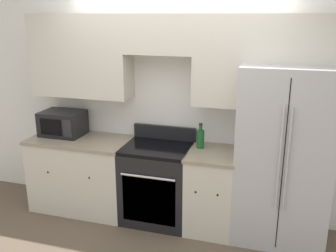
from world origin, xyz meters
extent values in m
plane|color=brown|center=(0.00, 0.00, 0.00)|extent=(12.00, 12.00, 0.00)
cube|color=white|center=(0.00, 0.66, 1.30)|extent=(8.00, 0.06, 2.60)
cube|color=beige|center=(-1.09, 0.46, 1.85)|extent=(1.18, 0.33, 0.93)
cube|color=beige|center=(-0.13, 0.46, 2.11)|extent=(0.75, 0.33, 0.42)
cube|color=beige|center=(0.96, 0.46, 1.85)|extent=(1.43, 0.33, 0.93)
cube|color=beige|center=(-1.09, 0.31, 0.43)|extent=(1.18, 0.62, 0.86)
cube|color=gray|center=(-1.09, 0.31, 0.88)|extent=(1.20, 0.64, 0.03)
sphere|color=black|center=(-1.35, 0.00, 0.56)|extent=(0.03, 0.03, 0.03)
sphere|color=black|center=(-0.83, 0.00, 0.56)|extent=(0.03, 0.03, 0.03)
cube|color=beige|center=(0.50, 0.31, 0.43)|extent=(0.50, 0.62, 0.86)
cube|color=gray|center=(0.50, 0.31, 0.88)|extent=(0.53, 0.64, 0.03)
sphere|color=black|center=(0.39, 0.00, 0.56)|extent=(0.03, 0.03, 0.03)
sphere|color=black|center=(0.62, 0.00, 0.56)|extent=(0.03, 0.03, 0.03)
cube|color=black|center=(-0.13, 0.31, 0.43)|extent=(0.75, 0.62, 0.86)
cube|color=black|center=(-0.13, 0.01, 0.38)|extent=(0.60, 0.01, 0.55)
cube|color=black|center=(-0.13, 0.31, 0.88)|extent=(0.75, 0.62, 0.04)
cube|color=black|center=(-0.13, 0.59, 0.98)|extent=(0.75, 0.04, 0.16)
cylinder|color=silver|center=(-0.13, -0.02, 0.67)|extent=(0.60, 0.02, 0.02)
cube|color=#B7B7BC|center=(1.22, 0.38, 0.92)|extent=(0.92, 0.76, 1.85)
cube|color=black|center=(1.22, 0.00, 0.92)|extent=(0.01, 0.01, 1.70)
cylinder|color=#B7B7BC|center=(1.18, -0.02, 1.02)|extent=(0.02, 0.02, 1.02)
cylinder|color=#B7B7BC|center=(1.25, -0.02, 1.02)|extent=(0.02, 0.02, 1.02)
cube|color=black|center=(-1.36, 0.39, 1.04)|extent=(0.50, 0.37, 0.29)
cube|color=black|center=(-1.40, 0.20, 1.04)|extent=(0.27, 0.01, 0.19)
cube|color=#262628|center=(-1.18, 0.20, 1.04)|extent=(0.11, 0.01, 0.21)
cylinder|color=#195928|center=(0.34, 0.41, 1.00)|extent=(0.08, 0.08, 0.20)
cylinder|color=#195928|center=(0.34, 0.41, 1.12)|extent=(0.04, 0.04, 0.06)
cylinder|color=black|center=(0.34, 0.41, 1.16)|extent=(0.04, 0.04, 0.02)
camera|label=1|loc=(1.12, -3.41, 2.31)|focal=40.00mm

